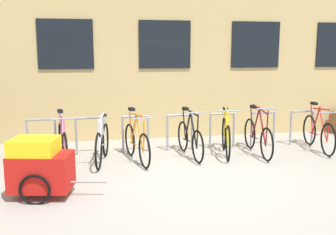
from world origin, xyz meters
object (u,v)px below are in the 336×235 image
(bicycle_white, at_px, (102,143))
(bicycle_red, at_px, (318,133))
(bicycle_maroon, at_px, (258,136))
(bike_trailer, at_px, (40,166))
(bicycle_pink, at_px, (63,143))
(bicycle_black, at_px, (190,139))
(bicycle_yellow, at_px, (226,136))
(bicycle_orange, at_px, (137,142))

(bicycle_white, bearing_deg, bicycle_red, 1.23)
(bicycle_maroon, bearing_deg, bike_trailer, -157.87)
(bicycle_pink, distance_m, bicycle_red, 5.63)
(bicycle_white, relative_size, bike_trailer, 1.15)
(bicycle_pink, height_order, bicycle_red, bicycle_red)
(bicycle_maroon, xyz_separation_m, bike_trailer, (-4.34, -1.76, 0.09))
(bicycle_maroon, relative_size, bike_trailer, 1.19)
(bicycle_maroon, bearing_deg, bicycle_red, 2.67)
(bicycle_black, height_order, bicycle_yellow, bicycle_yellow)
(bicycle_white, xyz_separation_m, bike_trailer, (-0.98, -1.73, 0.09))
(bicycle_pink, relative_size, bicycle_orange, 1.01)
(bicycle_yellow, bearing_deg, bicycle_red, -0.47)
(bicycle_yellow, height_order, bike_trailer, bicycle_yellow)
(bicycle_orange, distance_m, bike_trailer, 2.39)
(bicycle_black, height_order, bicycle_pink, bicycle_pink)
(bicycle_yellow, bearing_deg, bike_trailer, -153.03)
(bicycle_pink, xyz_separation_m, bike_trailer, (-0.20, -1.83, 0.08))
(bicycle_red, bearing_deg, bicycle_orange, -178.20)
(bicycle_yellow, height_order, bicycle_maroon, bicycle_maroon)
(bicycle_red, bearing_deg, bike_trailer, -162.54)
(bicycle_pink, height_order, bike_trailer, bicycle_pink)
(bicycle_black, relative_size, bicycle_yellow, 1.01)
(bicycle_orange, height_order, bicycle_maroon, bicycle_maroon)
(bicycle_maroon, distance_m, bike_trailer, 4.69)
(bicycle_pink, height_order, bicycle_orange, bicycle_orange)
(bicycle_yellow, relative_size, bicycle_maroon, 0.94)
(bicycle_yellow, relative_size, bicycle_orange, 0.98)
(bicycle_black, bearing_deg, bicycle_yellow, -0.01)
(bicycle_white, height_order, bicycle_red, bicycle_red)
(bike_trailer, bearing_deg, bicycle_black, 33.18)
(bicycle_black, xyz_separation_m, bicycle_maroon, (1.51, -0.09, 0.01))
(bicycle_black, distance_m, bicycle_yellow, 0.81)
(bicycle_pink, distance_m, bicycle_orange, 1.48)
(bicycle_white, bearing_deg, bicycle_yellow, 2.62)
(bicycle_white, xyz_separation_m, bicycle_red, (4.85, 0.10, 0.00))
(bicycle_white, xyz_separation_m, bicycle_yellow, (2.66, 0.12, 0.01))
(bicycle_red, bearing_deg, bicycle_black, 179.66)
(bicycle_yellow, xyz_separation_m, bicycle_maroon, (0.70, -0.09, -0.01))
(bicycle_pink, relative_size, bicycle_red, 0.98)
(bicycle_orange, relative_size, bicycle_maroon, 0.96)
(bicycle_black, xyz_separation_m, bike_trailer, (-2.83, -1.85, 0.10))
(bicycle_white, distance_m, bike_trailer, 1.99)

